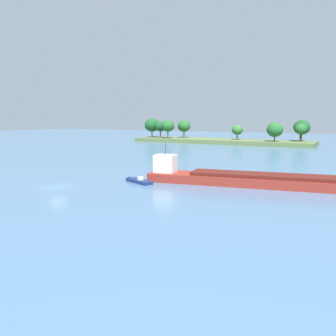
% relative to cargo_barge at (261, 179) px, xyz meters
% --- Properties ---
extents(ground_plane, '(400.00, 400.00, 0.00)m').
position_rel_cargo_barge_xyz_m(ground_plane, '(-25.84, -15.12, -0.98)').
color(ground_plane, '#476B8E').
extents(treeline_island, '(70.31, 16.20, 9.67)m').
position_rel_cargo_barge_xyz_m(treeline_island, '(-37.80, 79.80, 1.93)').
color(treeline_island, '#566B3D').
rests_on(treeline_island, ground).
extents(cargo_barge, '(36.17, 11.29, 5.94)m').
position_rel_cargo_barge_xyz_m(cargo_barge, '(0.00, 0.00, 0.00)').
color(cargo_barge, maroon).
rests_on(cargo_barge, ground).
extents(fishing_skiff, '(5.58, 3.45, 0.99)m').
position_rel_cargo_barge_xyz_m(fishing_skiff, '(-17.24, -6.57, -0.71)').
color(fishing_skiff, navy).
rests_on(fishing_skiff, ground).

